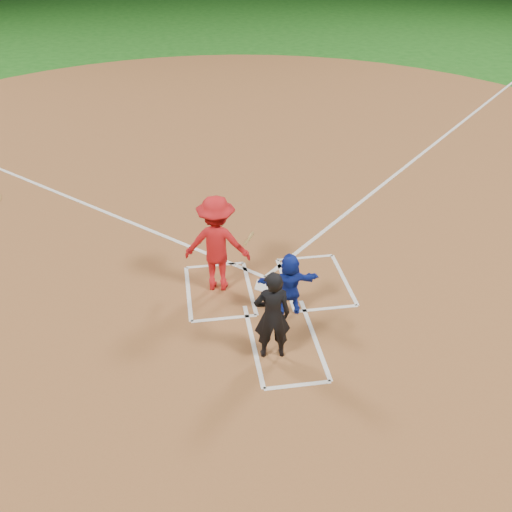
{
  "coord_description": "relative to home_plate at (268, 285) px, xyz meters",
  "views": [
    {
      "loc": [
        -1.68,
        -9.23,
        6.64
      ],
      "look_at": [
        -0.3,
        -0.4,
        1.0
      ],
      "focal_mm": 40.0,
      "sensor_mm": 36.0,
      "label": 1
    }
  ],
  "objects": [
    {
      "name": "ground",
      "position": [
        0.0,
        0.0,
        -0.02
      ],
      "size": [
        120.0,
        120.0,
        0.0
      ],
      "primitive_type": "plane",
      "color": "#195A16",
      "rests_on": "ground"
    },
    {
      "name": "home_plate_dirt",
      "position": [
        0.0,
        6.0,
        -0.01
      ],
      "size": [
        28.0,
        28.0,
        0.01
      ],
      "primitive_type": "cylinder",
      "color": "brown",
      "rests_on": "ground"
    },
    {
      "name": "home_plate",
      "position": [
        0.0,
        0.0,
        0.0
      ],
      "size": [
        0.6,
        0.6,
        0.02
      ],
      "primitive_type": "cylinder",
      "rotation": [
        0.0,
        0.0,
        3.14
      ],
      "color": "silver",
      "rests_on": "home_plate_dirt"
    },
    {
      "name": "catcher",
      "position": [
        0.25,
        -0.88,
        0.61
      ],
      "size": [
        1.15,
        0.37,
        1.24
      ],
      "primitive_type": "imported",
      "rotation": [
        0.0,
        0.0,
        3.14
      ],
      "color": "#142BA9",
      "rests_on": "home_plate_dirt"
    },
    {
      "name": "umpire",
      "position": [
        -0.28,
        -2.01,
        0.83
      ],
      "size": [
        0.63,
        0.43,
        1.68
      ],
      "primitive_type": "imported",
      "rotation": [
        0.0,
        0.0,
        3.09
      ],
      "color": "black",
      "rests_on": "home_plate_dirt"
    },
    {
      "name": "chalk_markings",
      "position": [
        0.0,
        5.29,
        -0.01
      ],
      "size": [
        28.35,
        17.32,
        0.01
      ],
      "color": "white",
      "rests_on": "home_plate_dirt"
    },
    {
      "name": "batter_at_plate",
      "position": [
        -0.98,
        0.14,
        0.98
      ],
      "size": [
        1.47,
        1.06,
        1.98
      ],
      "color": "red",
      "rests_on": "home_plate_dirt"
    }
  ]
}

